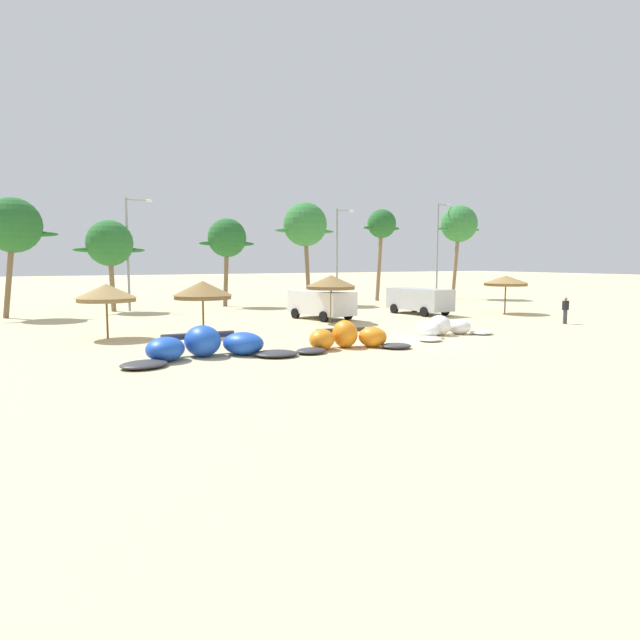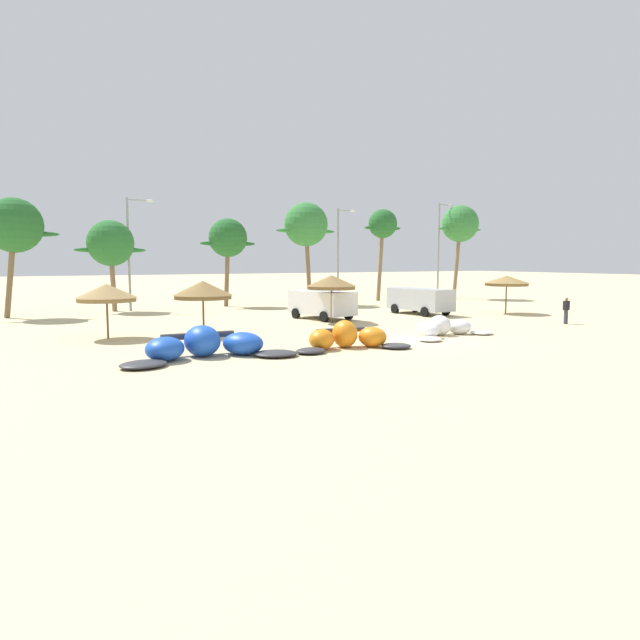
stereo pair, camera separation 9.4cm
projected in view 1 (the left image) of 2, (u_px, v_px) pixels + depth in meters
The scene contains 20 objects.
ground_plane at pixel (409, 340), 27.59m from camera, with size 260.00×260.00×0.00m, color beige.
kite_far_left at pixel (205, 346), 22.69m from camera, with size 7.32×3.36×1.26m.
kite_left at pixel (348, 338), 25.11m from camera, with size 5.51×2.91×1.22m.
kite_left_of_center at pixel (444, 328), 29.21m from camera, with size 5.46×2.97×1.04m.
beach_umbrella_near_van at pixel (106, 293), 28.01m from camera, with size 2.93×2.93×2.70m.
beach_umbrella_middle at pixel (203, 290), 29.31m from camera, with size 3.05×3.05×2.80m.
beach_umbrella_near_palms at pixel (331, 282), 35.04m from camera, with size 3.05×3.05×2.94m.
beach_umbrella_outermost at pixel (506, 281), 41.28m from camera, with size 3.18×3.18×2.74m.
parked_van at pixel (418, 299), 40.89m from camera, with size 2.54×5.17×1.84m.
parked_car_second at pixel (320, 302), 37.50m from camera, with size 3.00×4.96×1.84m.
person_near_kites at pixel (565, 310), 34.70m from camera, with size 0.36×0.24×1.62m.
palm_leftmost at pixel (13, 226), 37.90m from camera, with size 5.48×3.65×7.98m.
palm_left at pixel (110, 244), 42.62m from camera, with size 5.14×3.43×6.83m.
palm_left_of_gap at pixel (227, 239), 47.41m from camera, with size 4.79×3.19×7.29m.
palm_center_left at pixel (305, 225), 49.37m from camera, with size 5.67×3.78×8.80m.
palm_center_right at pixel (382, 226), 54.16m from camera, with size 4.09×2.72×8.64m.
palm_right_of_gap at pixel (459, 225), 57.15m from camera, with size 5.47×3.65×9.29m.
lamppost_west at pixel (130, 247), 43.10m from camera, with size 2.06×0.24×8.50m.
lamppost_west_center at pixel (339, 250), 51.74m from camera, with size 1.88×0.24×8.45m.
lamppost_east_center at pixel (438, 246), 56.61m from camera, with size 1.77×0.24×9.42m.
Camera 1 is at (-16.85, -21.95, 3.86)m, focal length 32.18 mm.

